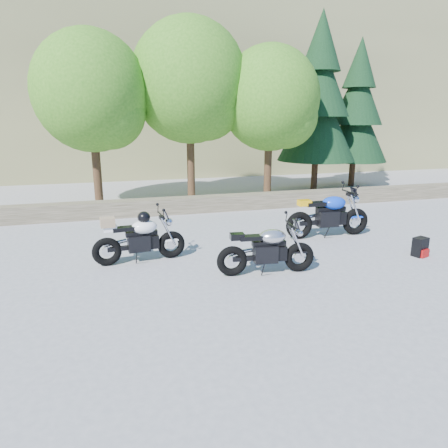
{
  "coord_description": "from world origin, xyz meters",
  "views": [
    {
      "loc": [
        -2.04,
        -6.92,
        2.9
      ],
      "look_at": [
        0.2,
        1.0,
        0.75
      ],
      "focal_mm": 32.0,
      "sensor_mm": 36.0,
      "label": 1
    }
  ],
  "objects_px": {
    "blue_bike": "(329,215)",
    "white_bike": "(139,238)",
    "backpack": "(420,247)",
    "silver_bike": "(267,250)"
  },
  "relations": [
    {
      "from": "blue_bike",
      "to": "backpack",
      "type": "height_order",
      "value": "blue_bike"
    },
    {
      "from": "silver_bike",
      "to": "backpack",
      "type": "distance_m",
      "value": 3.63
    },
    {
      "from": "silver_bike",
      "to": "blue_bike",
      "type": "distance_m",
      "value": 3.13
    },
    {
      "from": "white_bike",
      "to": "backpack",
      "type": "xyz_separation_m",
      "value": [
        5.94,
        -1.32,
        -0.33
      ]
    },
    {
      "from": "white_bike",
      "to": "blue_bike",
      "type": "xyz_separation_m",
      "value": [
        4.77,
        0.59,
        0.03
      ]
    },
    {
      "from": "blue_bike",
      "to": "white_bike",
      "type": "bearing_deg",
      "value": -171.41
    },
    {
      "from": "silver_bike",
      "to": "white_bike",
      "type": "bearing_deg",
      "value": 155.47
    },
    {
      "from": "silver_bike",
      "to": "white_bike",
      "type": "xyz_separation_m",
      "value": [
        -2.32,
        1.36,
        0.05
      ]
    },
    {
      "from": "white_bike",
      "to": "silver_bike",
      "type": "bearing_deg",
      "value": -35.72
    },
    {
      "from": "blue_bike",
      "to": "backpack",
      "type": "bearing_deg",
      "value": -57.02
    }
  ]
}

